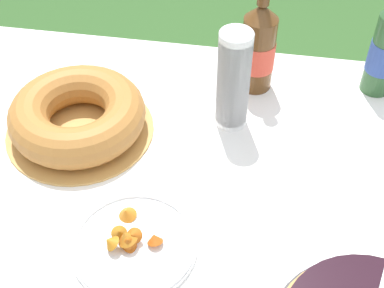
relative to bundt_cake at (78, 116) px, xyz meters
The scene contains 6 objects.
garden_table 0.41m from the bundt_cake, 20.40° to the right, with size 1.65×1.01×0.75m.
tablecloth 0.39m from the bundt_cake, 20.40° to the right, with size 1.66×1.02×0.10m.
bundt_cake is the anchor object (origin of this frame).
cup_stack 0.35m from the bundt_cake, 14.79° to the left, with size 0.07×0.07×0.24m.
cider_bottle_amber 0.44m from the bundt_cake, 31.52° to the left, with size 0.08×0.08×0.31m.
snack_plate_left 0.34m from the bundt_cake, 55.50° to the right, with size 0.23×0.23×0.05m.
Camera 1 is at (0.03, -0.68, 1.60)m, focal length 50.00 mm.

